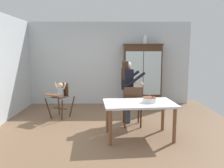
# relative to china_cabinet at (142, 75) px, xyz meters

# --- Properties ---
(ground_plane) EXTENTS (6.24, 6.24, 0.00)m
(ground_plane) POSITION_rel_china_cabinet_xyz_m (-1.08, -2.37, -1.00)
(ground_plane) COLOR brown
(wall_back) EXTENTS (5.32, 0.06, 2.70)m
(wall_back) POSITION_rel_china_cabinet_xyz_m (-1.08, 0.26, 0.35)
(wall_back) COLOR silver
(wall_back) RESTS_ON ground_plane
(china_cabinet) EXTENTS (1.25, 0.48, 1.99)m
(china_cabinet) POSITION_rel_china_cabinet_xyz_m (0.00, 0.00, 0.00)
(china_cabinet) COLOR #422819
(china_cabinet) RESTS_ON ground_plane
(ceramic_vase) EXTENTS (0.13, 0.13, 0.27)m
(ceramic_vase) POSITION_rel_china_cabinet_xyz_m (0.07, 0.00, 1.11)
(ceramic_vase) COLOR white
(ceramic_vase) RESTS_ON china_cabinet
(high_chair_with_toddler) EXTENTS (0.76, 0.83, 0.95)m
(high_chair_with_toddler) POSITION_rel_china_cabinet_xyz_m (-2.37, -1.39, -0.35)
(high_chair_with_toddler) COLOR #422819
(high_chair_with_toddler) RESTS_ON ground_plane
(adult_person) EXTENTS (0.58, 0.57, 1.53)m
(adult_person) POSITION_rel_china_cabinet_xyz_m (-0.62, -1.80, -0.03)
(adult_person) COLOR #33425B
(adult_person) RESTS_ON ground_plane
(dining_table) EXTENTS (1.50, 1.02, 0.74)m
(dining_table) POSITION_rel_china_cabinet_xyz_m (-0.46, -2.81, -0.36)
(dining_table) COLOR silver
(dining_table) RESTS_ON ground_plane
(birthday_cake) EXTENTS (0.28, 0.28, 0.19)m
(birthday_cake) POSITION_rel_china_cabinet_xyz_m (-0.25, -2.81, -0.21)
(birthday_cake) COLOR white
(birthday_cake) RESTS_ON dining_table
(dining_chair_far_side) EXTENTS (0.45, 0.45, 0.96)m
(dining_chair_far_side) POSITION_rel_china_cabinet_xyz_m (-0.52, -2.15, -0.44)
(dining_chair_far_side) COLOR #422819
(dining_chair_far_side) RESTS_ON ground_plane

